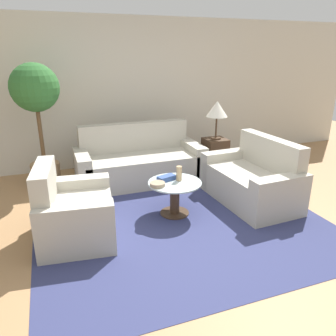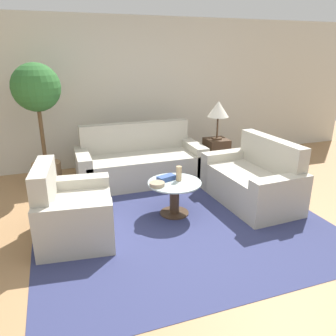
# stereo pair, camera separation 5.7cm
# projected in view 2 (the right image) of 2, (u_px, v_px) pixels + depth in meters

# --- Properties ---
(ground_plane) EXTENTS (14.00, 14.00, 0.00)m
(ground_plane) POSITION_uv_depth(u_px,v_px,m) (187.00, 241.00, 3.66)
(ground_plane) COLOR #9E754C
(wall_back) EXTENTS (10.00, 0.06, 2.60)m
(wall_back) POSITION_uv_depth(u_px,v_px,m) (124.00, 93.00, 5.89)
(wall_back) COLOR beige
(wall_back) RESTS_ON ground_plane
(rug) EXTENTS (3.47, 3.49, 0.01)m
(rug) POSITION_uv_depth(u_px,v_px,m) (174.00, 213.00, 4.29)
(rug) COLOR navy
(rug) RESTS_ON ground_plane
(sofa_main) EXTENTS (2.00, 0.85, 0.91)m
(sofa_main) POSITION_uv_depth(u_px,v_px,m) (140.00, 163.00, 5.34)
(sofa_main) COLOR #B2AD9E
(sofa_main) RESTS_ON ground_plane
(armchair) EXTENTS (0.90, 1.07, 0.87)m
(armchair) POSITION_uv_depth(u_px,v_px,m) (70.00, 214.00, 3.66)
(armchair) COLOR #B2AD9E
(armchair) RESTS_ON ground_plane
(loveseat) EXTENTS (0.88, 1.44, 0.89)m
(loveseat) POSITION_uv_depth(u_px,v_px,m) (254.00, 181.00, 4.57)
(loveseat) COLOR #B2AD9E
(loveseat) RESTS_ON ground_plane
(coffee_table) EXTENTS (0.68, 0.68, 0.44)m
(coffee_table) POSITION_uv_depth(u_px,v_px,m) (174.00, 193.00, 4.19)
(coffee_table) COLOR #422D1E
(coffee_table) RESTS_ON ground_plane
(side_table) EXTENTS (0.37, 0.37, 0.59)m
(side_table) POSITION_uv_depth(u_px,v_px,m) (216.00, 155.00, 5.73)
(side_table) COLOR #422D1E
(side_table) RESTS_ON ground_plane
(table_lamp) EXTENTS (0.36, 0.36, 0.64)m
(table_lamp) POSITION_uv_depth(u_px,v_px,m) (218.00, 110.00, 5.46)
(table_lamp) COLOR #422D1E
(table_lamp) RESTS_ON side_table
(potted_plant) EXTENTS (0.70, 0.70, 1.87)m
(potted_plant) POSITION_uv_depth(u_px,v_px,m) (38.00, 104.00, 4.79)
(potted_plant) COLOR #93704C
(potted_plant) RESTS_ON ground_plane
(vase) EXTENTS (0.07, 0.07, 0.19)m
(vase) POSITION_uv_depth(u_px,v_px,m) (179.00, 173.00, 4.16)
(vase) COLOR tan
(vase) RESTS_ON coffee_table
(bowl) EXTENTS (0.19, 0.19, 0.05)m
(bowl) POSITION_uv_depth(u_px,v_px,m) (157.00, 184.00, 4.01)
(bowl) COLOR gray
(bowl) RESTS_ON coffee_table
(book_stack) EXTENTS (0.26, 0.18, 0.06)m
(book_stack) POSITION_uv_depth(u_px,v_px,m) (166.00, 178.00, 4.19)
(book_stack) COLOR #334C8C
(book_stack) RESTS_ON coffee_table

